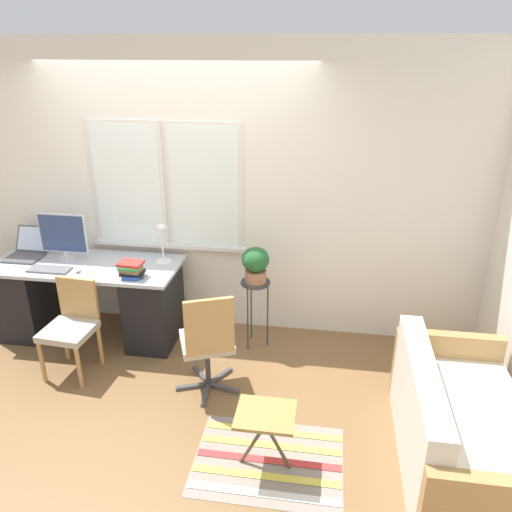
{
  "coord_description": "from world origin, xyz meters",
  "views": [
    {
      "loc": [
        1.38,
        -3.57,
        2.64
      ],
      "look_at": [
        0.81,
        0.17,
        1.01
      ],
      "focal_mm": 35.0,
      "sensor_mm": 36.0,
      "label": 1
    }
  ],
  "objects_px": {
    "monitor": "(63,235)",
    "desk_lamp": "(162,238)",
    "couch_loveseat": "(459,433)",
    "book_stack": "(131,269)",
    "office_chair_swivel": "(208,341)",
    "keyboard": "(49,270)",
    "plant_stand": "(255,289)",
    "folding_stool": "(266,419)",
    "desk_chair_wooden": "(71,325)",
    "laptop": "(27,251)",
    "mouse": "(78,270)",
    "potted_plant": "(255,263)"
  },
  "relations": [
    {
      "from": "laptop",
      "to": "book_stack",
      "type": "xyz_separation_m",
      "value": [
        1.16,
        -0.3,
        0.02
      ]
    },
    {
      "from": "desk_lamp",
      "to": "office_chair_swivel",
      "type": "relative_size",
      "value": 0.41
    },
    {
      "from": "folding_stool",
      "to": "book_stack",
      "type": "bearing_deg",
      "value": 138.6
    },
    {
      "from": "laptop",
      "to": "desk_lamp",
      "type": "height_order",
      "value": "desk_lamp"
    },
    {
      "from": "monitor",
      "to": "office_chair_swivel",
      "type": "height_order",
      "value": "monitor"
    },
    {
      "from": "desk_lamp",
      "to": "monitor",
      "type": "bearing_deg",
      "value": -176.18
    },
    {
      "from": "plant_stand",
      "to": "potted_plant",
      "type": "height_order",
      "value": "potted_plant"
    },
    {
      "from": "desk_lamp",
      "to": "office_chair_swivel",
      "type": "xyz_separation_m",
      "value": [
        0.61,
        -0.83,
        -0.51
      ]
    },
    {
      "from": "desk_chair_wooden",
      "to": "plant_stand",
      "type": "height_order",
      "value": "desk_chair_wooden"
    },
    {
      "from": "monitor",
      "to": "desk_chair_wooden",
      "type": "xyz_separation_m",
      "value": [
        0.33,
        -0.63,
        -0.55
      ]
    },
    {
      "from": "book_stack",
      "to": "potted_plant",
      "type": "distance_m",
      "value": 1.08
    },
    {
      "from": "monitor",
      "to": "folding_stool",
      "type": "distance_m",
      "value": 2.63
    },
    {
      "from": "desk_lamp",
      "to": "plant_stand",
      "type": "distance_m",
      "value": 0.97
    },
    {
      "from": "desk_lamp",
      "to": "book_stack",
      "type": "distance_m",
      "value": 0.42
    },
    {
      "from": "keyboard",
      "to": "desk_lamp",
      "type": "distance_m",
      "value": 1.04
    },
    {
      "from": "laptop",
      "to": "plant_stand",
      "type": "bearing_deg",
      "value": -0.72
    },
    {
      "from": "office_chair_swivel",
      "to": "folding_stool",
      "type": "bearing_deg",
      "value": 105.9
    },
    {
      "from": "keyboard",
      "to": "monitor",
      "type": "bearing_deg",
      "value": 84.87
    },
    {
      "from": "laptop",
      "to": "book_stack",
      "type": "bearing_deg",
      "value": -14.41
    },
    {
      "from": "office_chair_swivel",
      "to": "couch_loveseat",
      "type": "distance_m",
      "value": 1.89
    },
    {
      "from": "office_chair_swivel",
      "to": "couch_loveseat",
      "type": "relative_size",
      "value": 0.62
    },
    {
      "from": "couch_loveseat",
      "to": "folding_stool",
      "type": "xyz_separation_m",
      "value": [
        -1.26,
        -0.21,
        0.13
      ]
    },
    {
      "from": "plant_stand",
      "to": "folding_stool",
      "type": "bearing_deg",
      "value": -78.69
    },
    {
      "from": "couch_loveseat",
      "to": "book_stack",
      "type": "bearing_deg",
      "value": 69.55
    },
    {
      "from": "laptop",
      "to": "monitor",
      "type": "bearing_deg",
      "value": -1.25
    },
    {
      "from": "monitor",
      "to": "book_stack",
      "type": "bearing_deg",
      "value": -20.87
    },
    {
      "from": "desk_lamp",
      "to": "potted_plant",
      "type": "height_order",
      "value": "desk_lamp"
    },
    {
      "from": "book_stack",
      "to": "mouse",
      "type": "bearing_deg",
      "value": 177.11
    },
    {
      "from": "book_stack",
      "to": "desk_chair_wooden",
      "type": "height_order",
      "value": "book_stack"
    },
    {
      "from": "monitor",
      "to": "office_chair_swivel",
      "type": "xyz_separation_m",
      "value": [
        1.54,
        -0.76,
        -0.52
      ]
    },
    {
      "from": "laptop",
      "to": "couch_loveseat",
      "type": "distance_m",
      "value": 4.0
    },
    {
      "from": "book_stack",
      "to": "plant_stand",
      "type": "height_order",
      "value": "book_stack"
    },
    {
      "from": "plant_stand",
      "to": "folding_stool",
      "type": "relative_size",
      "value": 1.47
    },
    {
      "from": "mouse",
      "to": "desk_chair_wooden",
      "type": "bearing_deg",
      "value": -77.52
    },
    {
      "from": "desk_chair_wooden",
      "to": "book_stack",
      "type": "bearing_deg",
      "value": 42.75
    },
    {
      "from": "mouse",
      "to": "couch_loveseat",
      "type": "bearing_deg",
      "value": -17.71
    },
    {
      "from": "office_chair_swivel",
      "to": "plant_stand",
      "type": "distance_m",
      "value": 0.8
    },
    {
      "from": "laptop",
      "to": "mouse",
      "type": "distance_m",
      "value": 0.7
    },
    {
      "from": "desk_lamp",
      "to": "couch_loveseat",
      "type": "distance_m",
      "value": 2.86
    },
    {
      "from": "office_chair_swivel",
      "to": "folding_stool",
      "type": "relative_size",
      "value": 2.06
    },
    {
      "from": "mouse",
      "to": "desk_lamp",
      "type": "relative_size",
      "value": 0.19
    },
    {
      "from": "monitor",
      "to": "desk_chair_wooden",
      "type": "height_order",
      "value": "monitor"
    },
    {
      "from": "monitor",
      "to": "desk_lamp",
      "type": "xyz_separation_m",
      "value": [
        0.93,
        0.06,
        -0.0
      ]
    },
    {
      "from": "desk_lamp",
      "to": "couch_loveseat",
      "type": "xyz_separation_m",
      "value": [
        2.43,
        -1.32,
        -0.73
      ]
    },
    {
      "from": "keyboard",
      "to": "potted_plant",
      "type": "xyz_separation_m",
      "value": [
        1.83,
        0.25,
        0.07
      ]
    },
    {
      "from": "laptop",
      "to": "keyboard",
      "type": "relative_size",
      "value": 1.02
    },
    {
      "from": "potted_plant",
      "to": "couch_loveseat",
      "type": "bearing_deg",
      "value": -38.65
    },
    {
      "from": "couch_loveseat",
      "to": "desk_chair_wooden",
      "type": "bearing_deg",
      "value": 78.33
    },
    {
      "from": "book_stack",
      "to": "office_chair_swivel",
      "type": "relative_size",
      "value": 0.25
    },
    {
      "from": "desk_lamp",
      "to": "office_chair_swivel",
      "type": "bearing_deg",
      "value": -53.45
    }
  ]
}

